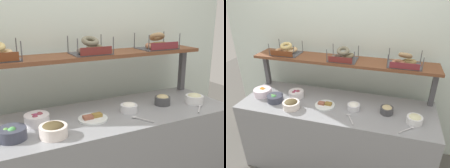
# 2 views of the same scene
# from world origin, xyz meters

# --- Properties ---
(back_wall) EXTENTS (3.30, 0.06, 2.40)m
(back_wall) POSITION_xyz_m (0.00, 0.55, 1.20)
(back_wall) COLOR silver
(back_wall) RESTS_ON ground_plane
(deli_counter) EXTENTS (2.10, 0.70, 0.85)m
(deli_counter) POSITION_xyz_m (0.00, 0.00, 0.42)
(deli_counter) COLOR gray
(deli_counter) RESTS_ON ground_plane
(shelf_riser_right) EXTENTS (0.05, 0.05, 0.40)m
(shelf_riser_right) POSITION_xyz_m (0.99, 0.27, 1.05)
(shelf_riser_right) COLOR #4C4C51
(shelf_riser_right) RESTS_ON deli_counter
(upper_shelf) EXTENTS (2.06, 0.32, 0.03)m
(upper_shelf) POSITION_xyz_m (0.00, 0.27, 1.26)
(upper_shelf) COLOR brown
(upper_shelf) RESTS_ON shelf_riser_left
(bowl_chocolate_spread) EXTENTS (0.18, 0.18, 0.09)m
(bowl_chocolate_spread) POSITION_xyz_m (-0.43, -0.19, 0.90)
(bowl_chocolate_spread) COLOR white
(bowl_chocolate_spread) RESTS_ON deli_counter
(bowl_hummus) EXTENTS (0.13, 0.13, 0.09)m
(bowl_hummus) POSITION_xyz_m (0.55, -0.02, 0.89)
(bowl_hummus) COLOR #434447
(bowl_hummus) RESTS_ON deli_counter
(bowl_veggie_mix) EXTENTS (0.18, 0.18, 0.09)m
(bowl_veggie_mix) POSITION_xyz_m (-0.67, -0.11, 0.89)
(bowl_veggie_mix) COLOR #3B3E4E
(bowl_veggie_mix) RESTS_ON deli_counter
(bowl_cream_cheese) EXTENTS (0.13, 0.13, 0.08)m
(bowl_cream_cheese) POSITION_xyz_m (0.21, -0.04, 0.89)
(bowl_cream_cheese) COLOR silver
(bowl_cream_cheese) RESTS_ON deli_counter
(bowl_scallion_spread) EXTENTS (0.15, 0.15, 0.09)m
(bowl_scallion_spread) POSITION_xyz_m (0.81, -0.11, 0.89)
(bowl_scallion_spread) COLOR white
(bowl_scallion_spread) RESTS_ON deli_counter
(bowl_beet_salad) EXTENTS (0.17, 0.17, 0.09)m
(bowl_beet_salad) POSITION_xyz_m (-0.48, 0.04, 0.89)
(bowl_beet_salad) COLOR white
(bowl_beet_salad) RESTS_ON deli_counter
(serving_plate_white) EXTENTS (0.22, 0.22, 0.04)m
(serving_plate_white) POSITION_xyz_m (-0.10, -0.05, 0.86)
(serving_plate_white) COLOR white
(serving_plate_white) RESTS_ON deli_counter
(serving_spoon_near_plate) EXTENTS (0.14, 0.13, 0.01)m
(serving_spoon_near_plate) POSITION_xyz_m (0.76, -0.23, 0.86)
(serving_spoon_near_plate) COLOR #B7B7BC
(serving_spoon_near_plate) RESTS_ON deli_counter
(serving_spoon_by_edge) EXTENTS (0.11, 0.16, 0.01)m
(serving_spoon_by_edge) POSITION_xyz_m (0.20, -0.20, 0.86)
(serving_spoon_by_edge) COLOR #B7B7BC
(serving_spoon_by_edge) RESTS_ON deli_counter
(bagel_basket_poppy) EXTENTS (0.31, 0.25, 0.15)m
(bagel_basket_poppy) POSITION_xyz_m (0.01, 0.25, 1.33)
(bagel_basket_poppy) COLOR #4C4C51
(bagel_basket_poppy) RESTS_ON upper_shelf
(bagel_basket_everything) EXTENTS (0.34, 0.25, 0.16)m
(bagel_basket_everything) POSITION_xyz_m (0.66, 0.25, 1.33)
(bagel_basket_everything) COLOR #4C4C51
(bagel_basket_everything) RESTS_ON upper_shelf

